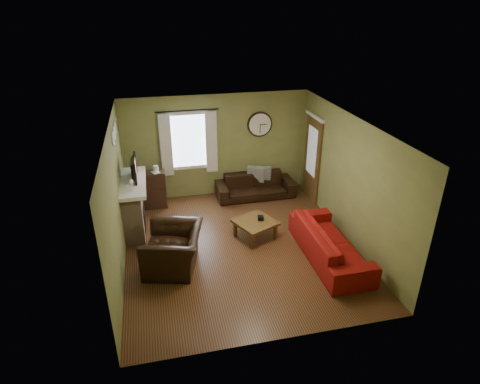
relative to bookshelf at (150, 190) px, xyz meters
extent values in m
cube|color=#502F19|center=(1.74, -2.17, -0.46)|extent=(4.60, 5.20, 0.00)
cube|color=white|center=(1.74, -2.17, 2.14)|extent=(4.60, 5.20, 0.00)
cube|color=olive|center=(-0.56, -2.17, 0.84)|extent=(0.00, 5.20, 2.60)
cube|color=olive|center=(4.04, -2.17, 0.84)|extent=(0.00, 5.20, 2.60)
cube|color=olive|center=(1.74, 0.43, 0.84)|extent=(4.60, 0.00, 2.60)
cube|color=olive|center=(1.74, -4.77, 0.84)|extent=(4.60, 0.00, 2.60)
cube|color=tan|center=(-0.36, -1.02, 0.09)|extent=(0.40, 1.40, 1.10)
cube|color=black|center=(-0.17, -1.02, -0.16)|extent=(0.04, 0.60, 0.55)
cube|color=white|center=(-0.33, -1.02, 0.68)|extent=(0.58, 1.60, 0.08)
imported|color=black|center=(-0.31, -0.87, 0.89)|extent=(0.08, 0.60, 0.35)
cube|color=#994C3F|center=(-0.23, -0.87, 0.95)|extent=(0.02, 0.62, 0.36)
cylinder|color=white|center=(-0.54, -1.37, 1.79)|extent=(0.28, 0.28, 0.03)
cylinder|color=white|center=(-0.54, -1.02, 1.79)|extent=(0.28, 0.28, 0.03)
cylinder|color=white|center=(-0.54, -0.67, 1.79)|extent=(0.28, 0.28, 0.03)
cylinder|color=black|center=(1.04, 0.31, 1.81)|extent=(0.03, 0.03, 1.50)
cube|color=silver|center=(0.49, 0.31, 0.99)|extent=(0.28, 0.04, 1.55)
cube|color=silver|center=(1.59, 0.31, 0.99)|extent=(0.28, 0.04, 1.55)
cube|color=brown|center=(4.01, -0.32, 0.59)|extent=(0.05, 0.90, 2.10)
imported|color=brown|center=(0.10, -0.09, 0.50)|extent=(0.24, 0.26, 0.02)
imported|color=black|center=(2.64, 0.02, -0.17)|extent=(1.99, 0.78, 0.58)
cube|color=gray|center=(2.70, 0.18, 0.09)|extent=(0.44, 0.29, 0.42)
cube|color=gray|center=(2.90, 0.16, 0.09)|extent=(0.38, 0.13, 0.37)
imported|color=maroon|center=(3.37, -2.94, -0.12)|extent=(0.90, 2.30, 0.67)
imported|color=black|center=(0.37, -2.56, -0.08)|extent=(1.30, 1.40, 0.77)
cube|color=black|center=(2.25, -1.90, -0.06)|extent=(0.14, 0.14, 0.09)
camera|label=1|loc=(0.20, -9.00, 4.19)|focal=30.00mm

